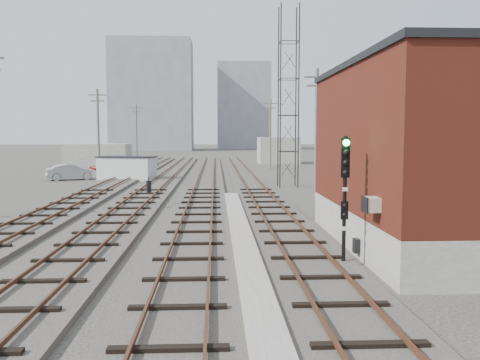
{
  "coord_description": "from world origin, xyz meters",
  "views": [
    {
      "loc": [
        -0.56,
        -7.45,
        4.43
      ],
      "look_at": [
        0.62,
        17.25,
        2.2
      ],
      "focal_mm": 38.0,
      "sensor_mm": 36.0,
      "label": 1
    }
  ],
  "objects": [
    {
      "name": "track_mid_left",
      "position": [
        -5.5,
        39.0,
        0.11
      ],
      "size": [
        3.2,
        90.0,
        0.39
      ],
      "color": "#332D28",
      "rests_on": "ground"
    },
    {
      "name": "car_grey",
      "position": [
        -11.89,
        51.5,
        0.61
      ],
      "size": [
        4.34,
        2.0,
        1.23
      ],
      "primitive_type": "imported",
      "rotation": [
        0.0,
        0.0,
        1.64
      ],
      "color": "slate",
      "rests_on": "ground"
    },
    {
      "name": "track_mid_right",
      "position": [
        -1.5,
        39.0,
        0.11
      ],
      "size": [
        3.2,
        90.0,
        0.39
      ],
      "color": "#332D28",
      "rests_on": "ground"
    },
    {
      "name": "shed_left",
      "position": [
        -16.0,
        60.0,
        1.6
      ],
      "size": [
        8.0,
        5.0,
        3.2
      ],
      "primitive_type": "cube",
      "color": "gray",
      "rests_on": "ground"
    },
    {
      "name": "ground",
      "position": [
        0.0,
        60.0,
        0.0
      ],
      "size": [
        320.0,
        320.0,
        0.0
      ],
      "primitive_type": "plane",
      "color": "#282621",
      "rests_on": "ground"
    },
    {
      "name": "platform_curb",
      "position": [
        0.5,
        14.0,
        0.13
      ],
      "size": [
        0.9,
        28.0,
        0.26
      ],
      "primitive_type": "cube",
      "color": "gray",
      "rests_on": "ground"
    },
    {
      "name": "utility_pole_left_b",
      "position": [
        -12.5,
        45.0,
        4.8
      ],
      "size": [
        1.8,
        0.24,
        9.0
      ],
      "color": "#595147",
      "rests_on": "ground"
    },
    {
      "name": "shed_right",
      "position": [
        9.0,
        70.0,
        2.0
      ],
      "size": [
        6.0,
        6.0,
        4.0
      ],
      "primitive_type": "cube",
      "color": "gray",
      "rests_on": "ground"
    },
    {
      "name": "lattice_tower",
      "position": [
        5.5,
        35.0,
        7.5
      ],
      "size": [
        1.6,
        1.6,
        15.0
      ],
      "color": "black",
      "rests_on": "ground"
    },
    {
      "name": "car_red",
      "position": [
        -11.94,
        47.3,
        0.71
      ],
      "size": [
        4.41,
        2.52,
        1.41
      ],
      "primitive_type": "imported",
      "rotation": [
        0.0,
        0.0,
        1.35
      ],
      "color": "maroon",
      "rests_on": "ground"
    },
    {
      "name": "switch_stand",
      "position": [
        -5.43,
        29.44,
        0.6
      ],
      "size": [
        0.39,
        0.39,
        1.27
      ],
      "rotation": [
        0.0,
        0.0,
        0.41
      ],
      "color": "black",
      "rests_on": "ground"
    },
    {
      "name": "site_trailer",
      "position": [
        -9.19,
        42.15,
        1.17
      ],
      "size": [
        5.94,
        3.81,
        2.31
      ],
      "rotation": [
        0.0,
        0.0,
        -0.28
      ],
      "color": "silver",
      "rests_on": "ground"
    },
    {
      "name": "signal_mast",
      "position": [
        3.7,
        9.03,
        2.61
      ],
      "size": [
        0.4,
        0.42,
        4.37
      ],
      "color": "gray",
      "rests_on": "ground"
    },
    {
      "name": "utility_pole_right_b",
      "position": [
        6.5,
        58.0,
        4.8
      ],
      "size": [
        1.8,
        0.24,
        9.0
      ],
      "color": "#595147",
      "rests_on": "ground"
    },
    {
      "name": "utility_pole_left_c",
      "position": [
        -12.5,
        70.0,
        4.8
      ],
      "size": [
        1.8,
        0.24,
        9.0
      ],
      "color": "#595147",
      "rests_on": "ground"
    },
    {
      "name": "brick_building",
      "position": [
        7.5,
        12.0,
        3.63
      ],
      "size": [
        6.54,
        12.2,
        7.22
      ],
      "color": "gray",
      "rests_on": "ground"
    },
    {
      "name": "apartment_left",
      "position": [
        -18.0,
        135.0,
        15.0
      ],
      "size": [
        22.0,
        14.0,
        30.0
      ],
      "primitive_type": "cube",
      "color": "gray",
      "rests_on": "ground"
    },
    {
      "name": "track_left",
      "position": [
        -9.5,
        39.0,
        0.11
      ],
      "size": [
        3.2,
        90.0,
        0.39
      ],
      "color": "#332D28",
      "rests_on": "ground"
    },
    {
      "name": "utility_pole_right_a",
      "position": [
        6.5,
        28.0,
        4.8
      ],
      "size": [
        1.8,
        0.24,
        9.0
      ],
      "color": "#595147",
      "rests_on": "ground"
    },
    {
      "name": "car_silver",
      "position": [
        -14.65,
        42.61,
        0.78
      ],
      "size": [
        4.99,
        3.29,
        1.55
      ],
      "primitive_type": "imported",
      "rotation": [
        0.0,
        0.0,
        1.95
      ],
      "color": "#989B9F",
      "rests_on": "ground"
    },
    {
      "name": "apartment_right",
      "position": [
        8.0,
        150.0,
        13.0
      ],
      "size": [
        16.0,
        12.0,
        26.0
      ],
      "primitive_type": "cube",
      "color": "gray",
      "rests_on": "ground"
    },
    {
      "name": "track_right",
      "position": [
        2.5,
        39.0,
        0.11
      ],
      "size": [
        3.2,
        90.0,
        0.39
      ],
      "color": "#332D28",
      "rests_on": "ground"
    }
  ]
}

